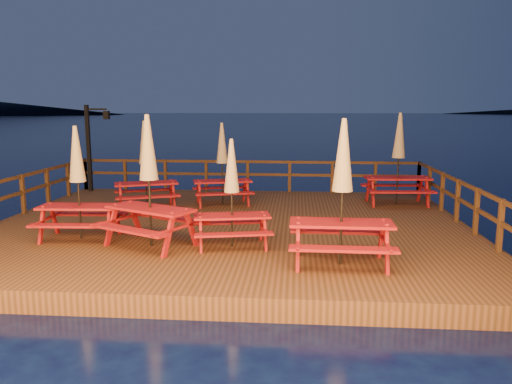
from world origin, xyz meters
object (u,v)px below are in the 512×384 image
Objects in this scene: picnic_table_2 at (222,163)px; picnic_table_0 at (398,157)px; lamp_post at (93,140)px; picnic_table_1 at (149,179)px.

picnic_table_0 is at bearing -10.35° from picnic_table_2.
picnic_table_1 is (4.01, -6.76, -0.35)m from lamp_post.
lamp_post reaches higher than picnic_table_2.
picnic_table_2 is (4.86, -2.11, -0.51)m from lamp_post.
picnic_table_1 is (-6.14, -5.15, 0.01)m from picnic_table_0.
lamp_post is 7.87m from picnic_table_1.
picnic_table_2 is at bearing -23.47° from lamp_post.
lamp_post is 10.28m from picnic_table_0.
picnic_table_1 is at bearing -116.15° from picnic_table_2.
picnic_table_1 reaches higher than picnic_table_0.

